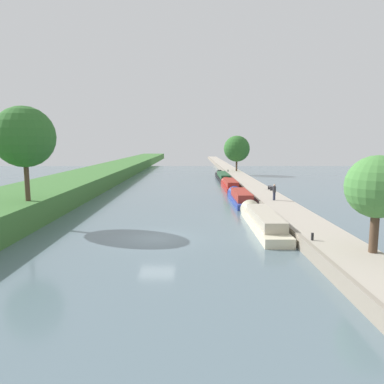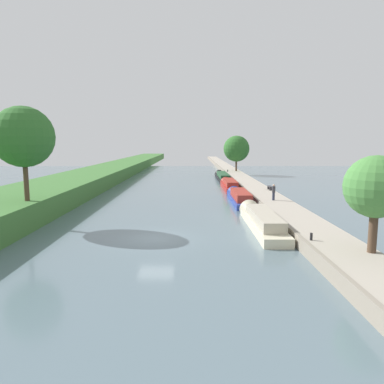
% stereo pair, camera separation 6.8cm
% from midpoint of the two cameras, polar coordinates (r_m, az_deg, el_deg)
% --- Properties ---
extents(ground_plane, '(160.00, 160.00, 0.00)m').
position_cam_midpoint_polar(ground_plane, '(25.71, -5.50, -7.35)').
color(ground_plane, slate).
extents(right_towpath, '(3.29, 260.00, 0.85)m').
position_cam_midpoint_polar(right_towpath, '(26.89, 18.95, -6.14)').
color(right_towpath, '#A89E8E').
rests_on(right_towpath, ground_plane).
extents(stone_quay, '(0.25, 260.00, 0.90)m').
position_cam_midpoint_polar(stone_quay, '(26.37, 15.29, -6.21)').
color(stone_quay, gray).
rests_on(stone_quay, ground_plane).
extents(narrowboat_cream, '(1.96, 12.28, 2.04)m').
position_cam_midpoint_polar(narrowboat_cream, '(29.51, 11.08, -4.34)').
color(narrowboat_cream, beige).
rests_on(narrowboat_cream, ground_plane).
extents(narrowboat_blue, '(1.94, 10.76, 2.05)m').
position_cam_midpoint_polar(narrowboat_blue, '(41.33, 7.72, -0.82)').
color(narrowboat_blue, '#283D93').
rests_on(narrowboat_blue, ground_plane).
extents(narrowboat_red, '(1.84, 11.46, 1.96)m').
position_cam_midpoint_polar(narrowboat_red, '(52.89, 6.12, 1.11)').
color(narrowboat_red, maroon).
rests_on(narrowboat_red, ground_plane).
extents(narrowboat_black, '(1.90, 15.72, 1.91)m').
position_cam_midpoint_polar(narrowboat_black, '(66.32, 5.02, 2.43)').
color(narrowboat_black, black).
rests_on(narrowboat_black, ground_plane).
extents(tree_rightbank_near, '(3.32, 3.32, 5.23)m').
position_cam_midpoint_polar(tree_rightbank_near, '(21.29, 27.34, 0.66)').
color(tree_rightbank_near, '#4C3828').
rests_on(tree_rightbank_near, right_towpath).
extents(tree_rightbank_midnear, '(5.38, 5.38, 7.32)m').
position_cam_midpoint_polar(tree_rightbank_midnear, '(75.73, 7.25, 6.81)').
color(tree_rightbank_midnear, '#4C3828').
rests_on(tree_rightbank_midnear, right_towpath).
extents(tree_leftbank_downstream, '(4.79, 4.79, 7.48)m').
position_cam_midpoint_polar(tree_leftbank_downstream, '(31.44, -24.88, 7.90)').
color(tree_leftbank_downstream, '#4C3828').
rests_on(tree_leftbank_downstream, left_grassy_bank).
extents(person_walking, '(0.34, 0.34, 1.66)m').
position_cam_midpoint_polar(person_walking, '(37.83, 13.01, 0.03)').
color(person_walking, '#282D42').
rests_on(person_walking, right_towpath).
extents(mooring_bollard_near, '(0.16, 0.16, 0.45)m').
position_cam_midpoint_polar(mooring_bollard_near, '(23.14, 18.60, -6.71)').
color(mooring_bollard_near, black).
rests_on(mooring_bollard_near, right_towpath).
extents(mooring_bollard_far, '(0.16, 0.16, 0.45)m').
position_cam_midpoint_polar(mooring_bollard_far, '(73.40, 5.87, 3.36)').
color(mooring_bollard_far, black).
rests_on(mooring_bollard_far, right_towpath).
extents(park_bench, '(0.44, 1.50, 0.47)m').
position_cam_midpoint_polar(park_bench, '(46.12, 12.45, 0.75)').
color(park_bench, '#333338').
rests_on(park_bench, right_towpath).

